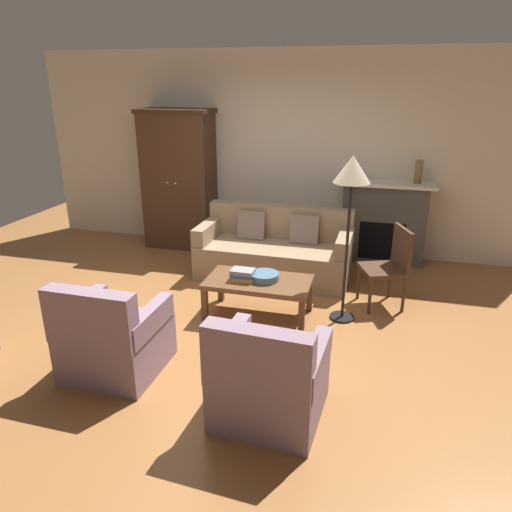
# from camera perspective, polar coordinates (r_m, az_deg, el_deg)

# --- Properties ---
(ground_plane) EXTENTS (9.60, 9.60, 0.00)m
(ground_plane) POSITION_cam_1_polar(r_m,az_deg,el_deg) (5.03, -3.97, -8.01)
(ground_plane) COLOR #9E6638
(back_wall) EXTENTS (7.20, 0.10, 2.80)m
(back_wall) POSITION_cam_1_polar(r_m,az_deg,el_deg) (6.95, 2.59, 12.25)
(back_wall) COLOR silver
(back_wall) RESTS_ON ground
(fireplace) EXTENTS (1.26, 0.48, 1.12)m
(fireplace) POSITION_cam_1_polar(r_m,az_deg,el_deg) (6.72, 15.05, 4.03)
(fireplace) COLOR #4C4947
(fireplace) RESTS_ON ground
(armoire) EXTENTS (1.06, 0.57, 2.01)m
(armoire) POSITION_cam_1_polar(r_m,az_deg,el_deg) (7.14, -9.23, 9.05)
(armoire) COLOR #472D1E
(armoire) RESTS_ON ground
(couch) EXTENTS (1.93, 0.88, 0.86)m
(couch) POSITION_cam_1_polar(r_m,az_deg,el_deg) (6.07, 2.30, 0.46)
(couch) COLOR #937A5B
(couch) RESTS_ON ground
(coffee_table) EXTENTS (1.10, 0.60, 0.42)m
(coffee_table) POSITION_cam_1_polar(r_m,az_deg,el_deg) (5.00, 0.29, -3.46)
(coffee_table) COLOR brown
(coffee_table) RESTS_ON ground
(fruit_bowl) EXTENTS (0.31, 0.31, 0.08)m
(fruit_bowl) POSITION_cam_1_polar(r_m,az_deg,el_deg) (4.96, 1.02, -2.48)
(fruit_bowl) COLOR slate
(fruit_bowl) RESTS_ON coffee_table
(book_stack) EXTENTS (0.26, 0.20, 0.12)m
(book_stack) POSITION_cam_1_polar(r_m,az_deg,el_deg) (4.95, -1.63, -2.28)
(book_stack) COLOR gold
(book_stack) RESTS_ON coffee_table
(mantel_vase_cream) EXTENTS (0.12, 0.12, 0.17)m
(mantel_vase_cream) POSITION_cam_1_polar(r_m,az_deg,el_deg) (6.57, 12.21, 9.62)
(mantel_vase_cream) COLOR beige
(mantel_vase_cream) RESTS_ON fireplace
(mantel_vase_bronze) EXTENTS (0.10, 0.10, 0.30)m
(mantel_vase_bronze) POSITION_cam_1_polar(r_m,az_deg,el_deg) (6.57, 18.96, 9.55)
(mantel_vase_bronze) COLOR olive
(mantel_vase_bronze) RESTS_ON fireplace
(armchair_near_left) EXTENTS (0.79, 0.78, 0.88)m
(armchair_near_left) POSITION_cam_1_polar(r_m,az_deg,el_deg) (4.28, -16.83, -9.58)
(armchair_near_left) COLOR gray
(armchair_near_left) RESTS_ON ground
(armchair_near_right) EXTENTS (0.82, 0.82, 0.88)m
(armchair_near_right) POSITION_cam_1_polar(r_m,az_deg,el_deg) (3.60, 1.52, -14.80)
(armchair_near_right) COLOR gray
(armchair_near_right) RESTS_ON ground
(side_chair_wooden) EXTENTS (0.57, 0.57, 0.90)m
(side_chair_wooden) POSITION_cam_1_polar(r_m,az_deg,el_deg) (5.40, 15.92, -0.73)
(side_chair_wooden) COLOR #472D1E
(side_chair_wooden) RESTS_ON ground
(floor_lamp) EXTENTS (0.36, 0.36, 1.72)m
(floor_lamp) POSITION_cam_1_polar(r_m,az_deg,el_deg) (4.69, 11.44, 8.99)
(floor_lamp) COLOR black
(floor_lamp) RESTS_ON ground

